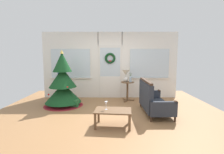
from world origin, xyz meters
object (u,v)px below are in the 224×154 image
Objects in this scene: settee_sofa at (153,100)px; side_table at (128,87)px; christmas_tree at (64,85)px; wine_glass at (107,104)px; table_lamp at (127,74)px; gift_box at (76,103)px; flower_vase at (131,79)px; coffee_table at (114,112)px.

settee_sofa reaches higher than side_table.
wine_glass is at bearing -48.64° from christmas_tree.
table_lamp is 2.08m from gift_box.
side_table is at bearing 15.19° from christmas_tree.
settee_sofa reaches higher than gift_box.
christmas_tree reaches higher than flower_vase.
coffee_table is at bearing -46.19° from christmas_tree.
gift_box is at bearing -22.50° from christmas_tree.
flower_vase is 0.40× the size of coffee_table.
wine_glass is at bearing -107.12° from side_table.
wine_glass is (1.48, -1.68, -0.14)m from christmas_tree.
side_table is 0.34m from flower_vase.
wine_glass is (-1.29, -0.91, 0.16)m from settee_sofa.
settee_sofa is at bearing -69.53° from flower_vase.
flower_vase is at bearing 70.11° from wine_glass.
wine_glass is (-0.70, -2.27, 0.03)m from side_table.
flower_vase is (0.10, -0.06, 0.32)m from side_table.
christmas_tree is at bearing 157.50° from gift_box.
christmas_tree reaches higher than coffee_table.
side_table is at bearing 23.34° from gift_box.
christmas_tree is 2.24m from wine_glass.
flower_vase reaches higher than coffee_table.
christmas_tree is 2.34m from flower_vase.
wine_glass is at bearing -54.74° from gift_box.
side_table is at bearing 149.04° from flower_vase.
table_lamp reaches higher than gift_box.
gift_box is (-1.71, -0.80, -0.87)m from table_lamp.
table_lamp is (-0.65, 1.40, 0.61)m from settee_sofa.
christmas_tree is at bearing -166.87° from flower_vase.
christmas_tree is 7.69× the size of gift_box.
table_lamp is at bearing 16.60° from christmas_tree.
flower_vase is at bearing 13.13° from christmas_tree.
table_lamp is 2.44m from wine_glass.
wine_glass is at bearing -105.47° from table_lamp.
flower_vase is at bearing -32.01° from table_lamp.
table_lamp is 0.25m from flower_vase.
christmas_tree is at bearing 164.39° from settee_sofa.
settee_sofa is at bearing -15.61° from christmas_tree.
wine_glass is at bearing 169.44° from coffee_table.
flower_vase reaches higher than gift_box.
coffee_table reaches higher than gift_box.
christmas_tree is 2.39m from coffee_table.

